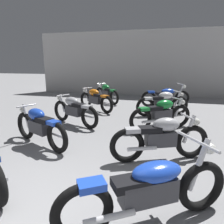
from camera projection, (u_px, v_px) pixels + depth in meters
name	position (u px, v px, depth m)	size (l,w,h in m)	color
back_wall	(144.00, 63.00, 11.77)	(12.60, 0.24, 3.60)	#BCBAB7
motorcycle_left_row_1	(39.00, 126.00, 4.70)	(1.83, 0.93, 0.88)	black
motorcycle_left_row_2	(74.00, 110.00, 6.29)	(1.83, 0.93, 0.88)	black
motorcycle_left_row_3	(95.00, 99.00, 8.15)	(1.73, 1.13, 0.88)	black
motorcycle_left_row_4	(107.00, 93.00, 9.84)	(1.53, 1.41, 0.88)	black
motorcycle_right_row_0	(149.00, 189.00, 2.36)	(1.87, 1.29, 0.97)	black
motorcycle_right_row_1	(161.00, 137.00, 3.97)	(1.84, 0.91, 0.88)	black
motorcycle_right_row_2	(162.00, 114.00, 5.82)	(1.65, 1.26, 0.88)	black
motorcycle_right_row_3	(163.00, 103.00, 7.41)	(1.81, 0.97, 0.88)	black
motorcycle_right_row_4	(166.00, 96.00, 8.98)	(2.06, 1.00, 0.97)	black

